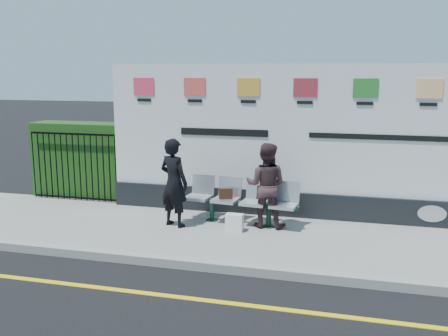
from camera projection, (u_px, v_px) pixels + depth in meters
name	position (u px, v px, depth m)	size (l,w,h in m)	color
ground	(232.00, 304.00, 6.48)	(80.00, 80.00, 0.00)	black
pavement	(265.00, 238.00, 8.85)	(14.00, 3.00, 0.12)	gray
kerb	(248.00, 270.00, 7.42)	(14.00, 0.18, 0.14)	gray
yellow_line	(232.00, 303.00, 6.48)	(14.00, 0.10, 0.01)	yellow
billboard	(304.00, 152.00, 9.75)	(8.00, 0.30, 3.00)	black
hedge	(84.00, 159.00, 11.52)	(2.35, 0.70, 1.70)	#1E4915
railing	(74.00, 166.00, 11.11)	(2.05, 0.06, 1.54)	black
bench	(240.00, 212.00, 9.45)	(2.18, 0.57, 0.47)	#ACB1B5
woman_left	(174.00, 183.00, 9.22)	(0.60, 0.40, 1.66)	black
woman_right	(266.00, 185.00, 9.18)	(0.77, 0.60, 1.58)	#3A2628
handbag_brown	(226.00, 193.00, 9.49)	(0.26, 0.11, 0.20)	#311B0D
carrier_bag_white	(235.00, 223.00, 9.04)	(0.31, 0.19, 0.31)	white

